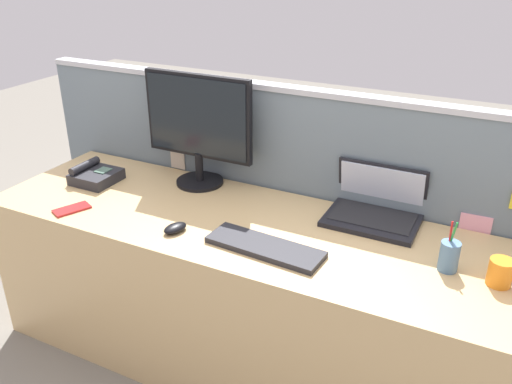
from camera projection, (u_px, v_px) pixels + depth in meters
ground_plane at (251, 360)px, 2.43m from camera, size 10.00×10.00×0.00m
desk at (251, 296)px, 2.28m from camera, size 2.27×0.68×0.70m
cubicle_divider at (288, 211)px, 2.48m from camera, size 2.60×0.08×1.17m
desktop_monitor at (198, 124)px, 2.37m from camera, size 0.52×0.22×0.51m
laptop at (376, 207)px, 2.16m from camera, size 0.36×0.27×0.21m
desk_phone at (95, 175)px, 2.49m from camera, size 0.19×0.19×0.09m
keyboard_main at (265, 247)px, 1.95m from camera, size 0.45×0.17×0.02m
computer_mouse_right_hand at (175, 228)px, 2.07m from camera, size 0.09×0.11×0.03m
pen_cup at (449, 256)px, 1.81m from camera, size 0.07×0.07×0.18m
cell_phone_red_case at (72, 209)px, 2.24m from camera, size 0.13×0.16×0.01m
coffee_mug at (501, 273)px, 1.74m from camera, size 0.12×0.08×0.09m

